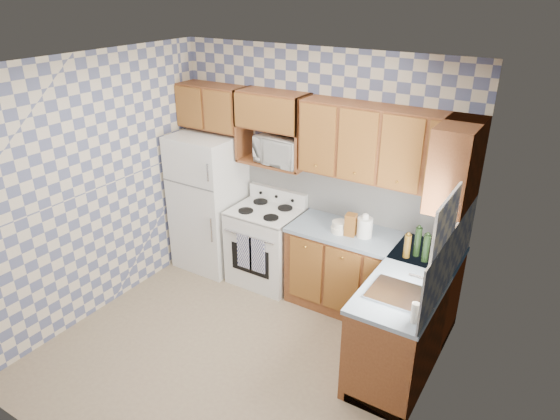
% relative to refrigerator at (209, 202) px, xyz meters
% --- Properties ---
extents(floor, '(3.40, 3.40, 0.00)m').
position_rel_refrigerator_xyz_m(floor, '(1.27, -1.25, -0.84)').
color(floor, '#7F6853').
rests_on(floor, ground).
extents(back_wall, '(3.40, 0.02, 2.70)m').
position_rel_refrigerator_xyz_m(back_wall, '(1.27, 0.35, 0.51)').
color(back_wall, slate).
rests_on(back_wall, ground).
extents(right_wall, '(0.02, 3.20, 2.70)m').
position_rel_refrigerator_xyz_m(right_wall, '(2.97, -1.25, 0.51)').
color(right_wall, slate).
rests_on(right_wall, ground).
extents(backsplash_back, '(2.60, 0.02, 0.56)m').
position_rel_refrigerator_xyz_m(backsplash_back, '(1.68, 0.34, 0.36)').
color(backsplash_back, silver).
rests_on(backsplash_back, back_wall).
extents(backsplash_right, '(0.02, 1.60, 0.56)m').
position_rel_refrigerator_xyz_m(backsplash_right, '(2.96, -0.45, 0.36)').
color(backsplash_right, silver).
rests_on(backsplash_right, right_wall).
extents(refrigerator, '(0.75, 0.70, 1.68)m').
position_rel_refrigerator_xyz_m(refrigerator, '(0.00, 0.00, 0.00)').
color(refrigerator, silver).
rests_on(refrigerator, floor).
extents(stove_body, '(0.76, 0.65, 0.90)m').
position_rel_refrigerator_xyz_m(stove_body, '(0.80, 0.03, -0.39)').
color(stove_body, silver).
rests_on(stove_body, floor).
extents(cooktop, '(0.76, 0.65, 0.02)m').
position_rel_refrigerator_xyz_m(cooktop, '(0.80, 0.03, 0.07)').
color(cooktop, silver).
rests_on(cooktop, stove_body).
extents(backguard, '(0.76, 0.08, 0.17)m').
position_rel_refrigerator_xyz_m(backguard, '(0.80, 0.30, 0.16)').
color(backguard, silver).
rests_on(backguard, cooktop).
extents(dish_towel_left, '(0.19, 0.02, 0.41)m').
position_rel_refrigerator_xyz_m(dish_towel_left, '(0.75, -0.32, -0.32)').
color(dish_towel_left, navy).
rests_on(dish_towel_left, stove_body).
extents(dish_towel_right, '(0.19, 0.02, 0.41)m').
position_rel_refrigerator_xyz_m(dish_towel_right, '(0.91, -0.32, -0.32)').
color(dish_towel_right, navy).
rests_on(dish_towel_right, stove_body).
extents(base_cabinets_back, '(1.75, 0.60, 0.88)m').
position_rel_refrigerator_xyz_m(base_cabinets_back, '(2.10, 0.05, -0.40)').
color(base_cabinets_back, '#5E3017').
rests_on(base_cabinets_back, floor).
extents(base_cabinets_right, '(0.60, 1.60, 0.88)m').
position_rel_refrigerator_xyz_m(base_cabinets_right, '(2.67, -0.45, -0.40)').
color(base_cabinets_right, '#5E3017').
rests_on(base_cabinets_right, floor).
extents(countertop_back, '(1.77, 0.63, 0.04)m').
position_rel_refrigerator_xyz_m(countertop_back, '(2.10, 0.05, 0.06)').
color(countertop_back, slate).
rests_on(countertop_back, base_cabinets_back).
extents(countertop_right, '(0.63, 1.60, 0.04)m').
position_rel_refrigerator_xyz_m(countertop_right, '(2.67, -0.45, 0.06)').
color(countertop_right, slate).
rests_on(countertop_right, base_cabinets_right).
extents(upper_cabinets_back, '(1.75, 0.33, 0.74)m').
position_rel_refrigerator_xyz_m(upper_cabinets_back, '(2.10, 0.19, 1.01)').
color(upper_cabinets_back, '#5E3017').
rests_on(upper_cabinets_back, back_wall).
extents(upper_cabinets_fridge, '(0.82, 0.33, 0.50)m').
position_rel_refrigerator_xyz_m(upper_cabinets_fridge, '(-0.02, 0.19, 1.13)').
color(upper_cabinets_fridge, '#5E3017').
rests_on(upper_cabinets_fridge, back_wall).
extents(upper_cabinets_right, '(0.33, 0.70, 0.74)m').
position_rel_refrigerator_xyz_m(upper_cabinets_right, '(2.81, 0.00, 1.01)').
color(upper_cabinets_right, '#5E3017').
rests_on(upper_cabinets_right, right_wall).
extents(microwave_shelf, '(0.80, 0.33, 0.03)m').
position_rel_refrigerator_xyz_m(microwave_shelf, '(0.80, 0.19, 0.60)').
color(microwave_shelf, '#5E3017').
rests_on(microwave_shelf, back_wall).
extents(microwave, '(0.57, 0.41, 0.30)m').
position_rel_refrigerator_xyz_m(microwave, '(0.91, 0.20, 0.76)').
color(microwave, silver).
rests_on(microwave, microwave_shelf).
extents(sink, '(0.48, 0.40, 0.03)m').
position_rel_refrigerator_xyz_m(sink, '(2.67, -0.80, 0.09)').
color(sink, '#B7B7BC').
rests_on(sink, countertop_right).
extents(window, '(0.02, 0.66, 0.86)m').
position_rel_refrigerator_xyz_m(window, '(2.96, -0.80, 0.61)').
color(window, white).
rests_on(window, right_wall).
extents(bottle_0, '(0.06, 0.06, 0.29)m').
position_rel_refrigerator_xyz_m(bottle_0, '(2.59, -0.08, 0.23)').
color(bottle_0, black).
rests_on(bottle_0, countertop_back).
extents(bottle_1, '(0.06, 0.06, 0.27)m').
position_rel_refrigerator_xyz_m(bottle_1, '(2.69, -0.14, 0.22)').
color(bottle_1, black).
rests_on(bottle_1, countertop_back).
extents(bottle_2, '(0.06, 0.06, 0.25)m').
position_rel_refrigerator_xyz_m(bottle_2, '(2.74, -0.04, 0.21)').
color(bottle_2, '#4F360F').
rests_on(bottle_2, countertop_back).
extents(bottle_3, '(0.06, 0.06, 0.23)m').
position_rel_refrigerator_xyz_m(bottle_3, '(2.52, -0.16, 0.20)').
color(bottle_3, '#4F360F').
rests_on(bottle_3, countertop_back).
extents(knife_block, '(0.12, 0.12, 0.23)m').
position_rel_refrigerator_xyz_m(knife_block, '(1.88, -0.03, 0.20)').
color(knife_block, brown).
rests_on(knife_block, countertop_back).
extents(electric_kettle, '(0.16, 0.16, 0.20)m').
position_rel_refrigerator_xyz_m(electric_kettle, '(2.01, 0.02, 0.18)').
color(electric_kettle, silver).
rests_on(electric_kettle, countertop_back).
extents(food_containers, '(0.18, 0.18, 0.12)m').
position_rel_refrigerator_xyz_m(food_containers, '(1.76, -0.03, 0.14)').
color(food_containers, beige).
rests_on(food_containers, countertop_back).
extents(soap_bottle, '(0.06, 0.06, 0.17)m').
position_rel_refrigerator_xyz_m(soap_bottle, '(2.89, -1.09, 0.17)').
color(soap_bottle, beige).
rests_on(soap_bottle, countertop_right).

